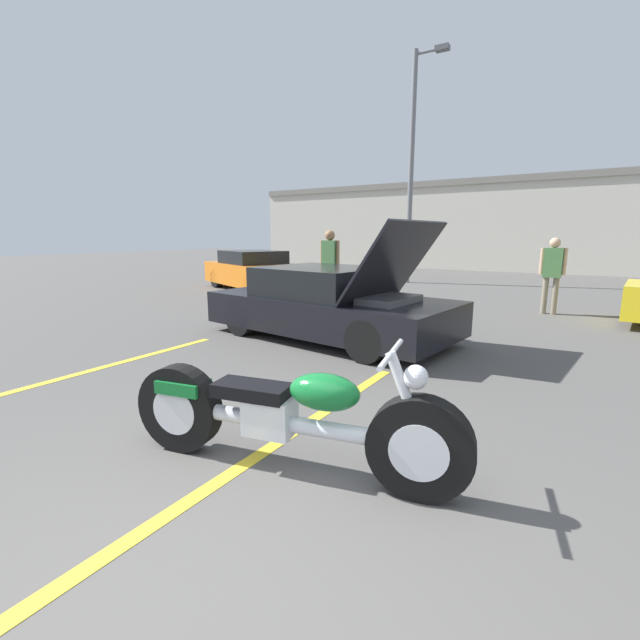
{
  "coord_description": "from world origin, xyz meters",
  "views": [
    {
      "loc": [
        1.48,
        -1.07,
        1.72
      ],
      "look_at": [
        -0.97,
        2.83,
        0.8
      ],
      "focal_mm": 24.0,
      "sensor_mm": 36.0,
      "label": 1
    }
  ],
  "objects": [
    {
      "name": "spectator_near_motorcycle",
      "position": [
        -3.82,
        7.82,
        1.1
      ],
      "size": [
        0.52,
        0.24,
        1.83
      ],
      "color": "brown",
      "rests_on": "ground"
    },
    {
      "name": "show_car_hood_open",
      "position": [
        -2.15,
        5.02,
        0.57
      ],
      "size": [
        4.37,
        2.39,
        1.92
      ],
      "rotation": [
        0.0,
        0.0,
        -0.13
      ],
      "color": "black",
      "rests_on": "ground"
    },
    {
      "name": "ground_plane",
      "position": [
        0.0,
        0.0,
        0.0
      ],
      "size": [
        80.0,
        80.0,
        0.0
      ],
      "primitive_type": "plane",
      "color": "#514F4C"
    },
    {
      "name": "motorcycle",
      "position": [
        -0.27,
        1.26,
        0.42
      ],
      "size": [
        2.58,
        0.84,
        0.99
      ],
      "rotation": [
        0.0,
        0.0,
        0.21
      ],
      "color": "black",
      "rests_on": "ground"
    },
    {
      "name": "parked_car_left_row",
      "position": [
        -7.54,
        9.4,
        0.59
      ],
      "size": [
        4.53,
        3.24,
        1.23
      ],
      "rotation": [
        0.0,
        0.0,
        -0.39
      ],
      "color": "orange",
      "rests_on": "ground"
    },
    {
      "name": "parking_stripe_middle",
      "position": [
        -0.59,
        1.54,
        0.0
      ],
      "size": [
        0.12,
        4.53,
        0.01
      ],
      "primitive_type": "cube",
      "color": "yellow",
      "rests_on": "ground"
    },
    {
      "name": "spectator_by_show_car",
      "position": [
        0.81,
        9.52,
        0.99
      ],
      "size": [
        0.52,
        0.22,
        1.67
      ],
      "color": "gray",
      "rests_on": "ground"
    },
    {
      "name": "parking_stripe_foreground",
      "position": [
        -3.83,
        1.54,
        0.0
      ],
      "size": [
        0.12,
        4.53,
        0.01
      ],
      "primitive_type": "cube",
      "color": "yellow",
      "rests_on": "ground"
    },
    {
      "name": "light_pole",
      "position": [
        -4.11,
        13.98,
        4.29
      ],
      "size": [
        1.21,
        0.28,
        7.81
      ],
      "color": "slate",
      "rests_on": "ground"
    },
    {
      "name": "far_building",
      "position": [
        0.0,
        22.83,
        2.34
      ],
      "size": [
        32.0,
        4.2,
        4.4
      ],
      "color": "beige",
      "rests_on": "ground"
    }
  ]
}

